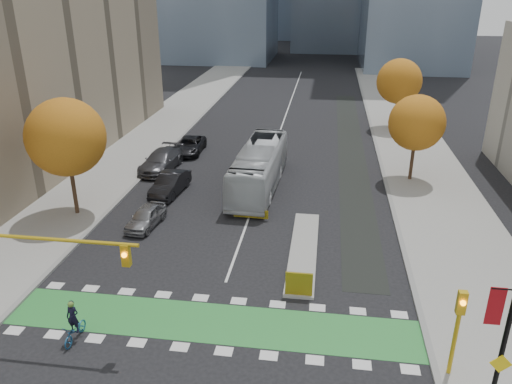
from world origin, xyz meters
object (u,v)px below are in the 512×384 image
(hazard_board, at_px, (299,284))
(parked_car_d, at_px, (190,145))
(cyclist, at_px, (75,327))
(tree_east_far, at_px, (399,81))
(parked_car_a, at_px, (146,217))
(tree_east_near, at_px, (417,123))
(traffic_signal_east, at_px, (458,321))
(bus, at_px, (259,167))
(traffic_signal_west, at_px, (18,259))
(tree_west, at_px, (66,137))
(parked_car_c, at_px, (161,161))
(parked_car_b, at_px, (170,184))
(banner_lamppost, at_px, (511,315))

(hazard_board, bearing_deg, parked_car_d, 117.83)
(parked_car_d, bearing_deg, cyclist, -87.42)
(tree_east_far, distance_m, parked_car_a, 33.42)
(tree_east_near, distance_m, traffic_signal_east, 22.66)
(traffic_signal_east, xyz_separation_m, bus, (-10.55, 19.29, -1.02))
(hazard_board, relative_size, parked_car_a, 0.35)
(traffic_signal_west, bearing_deg, hazard_board, 21.55)
(bus, height_order, parked_car_a, bus)
(tree_west, bearing_deg, traffic_signal_east, -29.07)
(parked_car_a, distance_m, parked_car_c, 10.90)
(traffic_signal_east, distance_m, parked_car_c, 29.52)
(hazard_board, relative_size, bus, 0.11)
(tree_east_far, height_order, parked_car_c, tree_east_far)
(parked_car_b, xyz_separation_m, parked_car_c, (-2.35, 5.00, 0.05))
(hazard_board, xyz_separation_m, banner_lamppost, (7.50, -6.70, 3.81))
(traffic_signal_west, bearing_deg, tree_east_far, 62.05)
(tree_east_near, relative_size, bus, 0.58)
(tree_west, height_order, traffic_signal_east, tree_west)
(banner_lamppost, relative_size, parked_car_d, 1.60)
(traffic_signal_west, bearing_deg, bus, 67.79)
(traffic_signal_east, distance_m, parked_car_b, 24.28)
(traffic_signal_east, distance_m, banner_lamppost, 2.92)
(traffic_signal_west, distance_m, banner_lamppost, 19.54)
(tree_east_near, relative_size, cyclist, 3.44)
(banner_lamppost, relative_size, cyclist, 4.02)
(parked_car_a, bearing_deg, traffic_signal_east, -27.31)
(tree_west, relative_size, traffic_signal_west, 0.96)
(tree_east_far, relative_size, traffic_signal_east, 1.87)
(tree_east_near, distance_m, parked_car_a, 22.02)
(traffic_signal_west, bearing_deg, banner_lamppost, -5.86)
(traffic_signal_west, xyz_separation_m, parked_car_a, (1.35, 11.46, -3.36))
(parked_car_d, bearing_deg, traffic_signal_west, -91.89)
(tree_west, xyz_separation_m, traffic_signal_east, (22.50, -12.51, -2.88))
(cyclist, bearing_deg, tree_east_near, 54.45)
(tree_east_near, bearing_deg, parked_car_b, -163.76)
(parked_car_c, bearing_deg, parked_car_d, 82.60)
(tree_east_far, xyz_separation_m, parked_car_c, (-21.50, -16.43, -4.40))
(hazard_board, height_order, bus, bus)
(tree_east_near, relative_size, banner_lamppost, 0.85)
(cyclist, bearing_deg, hazard_board, 28.69)
(hazard_board, bearing_deg, parked_car_b, 130.72)
(tree_west, xyz_separation_m, parked_car_d, (4.19, 14.57, -4.90))
(bus, relative_size, parked_car_a, 3.08)
(cyclist, height_order, parked_car_d, cyclist)
(tree_east_near, bearing_deg, traffic_signal_east, -93.81)
(tree_east_far, distance_m, parked_car_b, 29.08)
(tree_east_far, bearing_deg, parked_car_b, -131.78)
(tree_east_near, bearing_deg, tree_east_far, 88.21)
(traffic_signal_west, xyz_separation_m, bus, (7.87, 19.29, -2.32))
(traffic_signal_west, xyz_separation_m, parked_car_b, (1.28, 17.08, -3.24))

